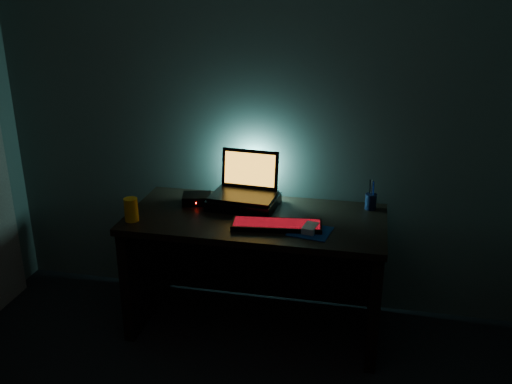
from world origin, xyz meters
TOP-DOWN VIEW (x-y plane):
  - room at (0.00, 0.00)m, footprint 3.50×4.00m
  - desk at (0.00, 1.67)m, footprint 1.50×0.70m
  - riser at (-0.10, 1.76)m, footprint 0.42×0.33m
  - laptop at (-0.10, 1.81)m, footprint 0.40×0.31m
  - keyboard at (0.15, 1.49)m, footprint 0.51×0.21m
  - mousepad at (0.34, 1.47)m, footprint 0.25×0.24m
  - mouse at (0.34, 1.47)m, footprint 0.09×0.12m
  - pen_cup at (0.65, 1.87)m, footprint 0.08×0.08m
  - juice_glass at (-0.68, 1.41)m, footprint 0.09×0.09m
  - router at (-0.40, 1.75)m, footprint 0.20×0.17m

SIDE VIEW (x-z plane):
  - desk at x=0.00m, z-range 0.12..0.87m
  - mousepad at x=0.34m, z-range 0.75..0.75m
  - keyboard at x=0.15m, z-range 0.75..0.78m
  - mouse at x=0.34m, z-range 0.75..0.79m
  - router at x=-0.40m, z-range 0.75..0.81m
  - riser at x=-0.10m, z-range 0.75..0.81m
  - pen_cup at x=0.65m, z-range 0.75..0.85m
  - juice_glass at x=-0.68m, z-range 0.75..0.89m
  - laptop at x=-0.10m, z-range 0.74..1.00m
  - room at x=0.00m, z-range 0.00..2.50m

